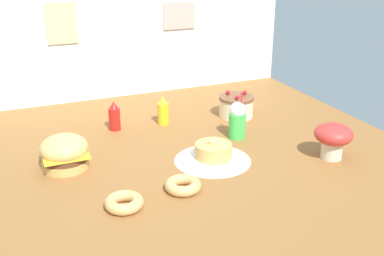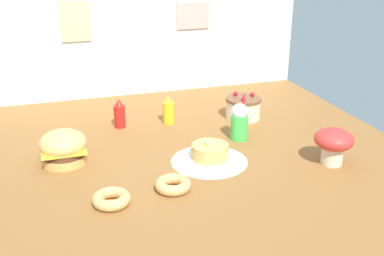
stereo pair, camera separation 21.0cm
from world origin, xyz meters
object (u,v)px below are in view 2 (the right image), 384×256
(burger, at_px, (63,147))
(cream_soda_cup, at_px, (239,122))
(donut_chocolate, at_px, (173,184))
(layer_cake, at_px, (243,108))
(mustard_bottle, at_px, (168,110))
(mushroom_stool, at_px, (334,143))
(pancake_stack, at_px, (210,154))
(ketchup_bottle, at_px, (120,114))
(donut_pink_glaze, at_px, (111,199))

(burger, xyz_separation_m, cream_soda_cup, (0.93, 0.00, 0.02))
(burger, height_order, donut_chocolate, burger)
(layer_cake, bearing_deg, cream_soda_cup, -117.17)
(mustard_bottle, height_order, mushroom_stool, mushroom_stool)
(pancake_stack, bearing_deg, cream_soda_cup, 41.02)
(mustard_bottle, bearing_deg, layer_cake, -6.59)
(ketchup_bottle, distance_m, donut_pink_glaze, 0.86)
(layer_cake, bearing_deg, donut_pink_glaze, -140.22)
(donut_pink_glaze, height_order, mushroom_stool, mushroom_stool)
(donut_pink_glaze, distance_m, mushroom_stool, 1.08)
(burger, xyz_separation_m, ketchup_bottle, (0.34, 0.38, 0.00))
(layer_cake, distance_m, cream_soda_cup, 0.33)
(cream_soda_cup, distance_m, donut_chocolate, 0.66)
(mushroom_stool, bearing_deg, donut_chocolate, -179.06)
(ketchup_bottle, xyz_separation_m, mushroom_stool, (0.90, -0.79, 0.03))
(pancake_stack, relative_size, cream_soda_cup, 1.13)
(mushroom_stool, bearing_deg, layer_cake, 102.65)
(ketchup_bottle, distance_m, cream_soda_cup, 0.70)
(pancake_stack, bearing_deg, donut_chocolate, -138.85)
(burger, height_order, mushroom_stool, mushroom_stool)
(ketchup_bottle, xyz_separation_m, donut_pink_glaze, (-0.18, -0.84, -0.05))
(donut_chocolate, bearing_deg, mustard_bottle, 76.39)
(cream_soda_cup, xyz_separation_m, donut_pink_glaze, (-0.77, -0.47, -0.08))
(donut_chocolate, relative_size, mushroom_stool, 0.85)
(cream_soda_cup, distance_m, donut_pink_glaze, 0.90)
(layer_cake, relative_size, mushroom_stool, 1.13)
(layer_cake, relative_size, donut_pink_glaze, 1.34)
(mushroom_stool, bearing_deg, cream_soda_cup, 126.75)
(mustard_bottle, xyz_separation_m, mushroom_stool, (0.62, -0.76, 0.03))
(mustard_bottle, bearing_deg, mushroom_stool, -51.13)
(cream_soda_cup, height_order, donut_pink_glaze, cream_soda_cup)
(pancake_stack, xyz_separation_m, ketchup_bottle, (-0.34, 0.59, 0.04))
(mustard_bottle, bearing_deg, pancake_stack, -84.03)
(mustard_bottle, distance_m, donut_chocolate, 0.80)
(layer_cake, xyz_separation_m, cream_soda_cup, (-0.15, -0.29, 0.03))
(ketchup_bottle, relative_size, donut_pink_glaze, 1.08)
(cream_soda_cup, relative_size, mushroom_stool, 1.36)
(ketchup_bottle, bearing_deg, mushroom_stool, -41.25)
(ketchup_bottle, height_order, cream_soda_cup, cream_soda_cup)
(pancake_stack, relative_size, mustard_bottle, 1.70)
(layer_cake, distance_m, donut_chocolate, 0.97)
(ketchup_bottle, bearing_deg, mustard_bottle, -5.21)
(burger, distance_m, cream_soda_cup, 0.93)
(donut_chocolate, bearing_deg, donut_pink_glaze, -171.72)
(donut_pink_glaze, xyz_separation_m, mushroom_stool, (1.08, 0.05, 0.09))
(burger, bearing_deg, layer_cake, 15.45)
(ketchup_bottle, relative_size, cream_soda_cup, 0.67)
(ketchup_bottle, bearing_deg, donut_pink_glaze, -101.84)
(burger, height_order, cream_soda_cup, cream_soda_cup)
(pancake_stack, bearing_deg, mustard_bottle, 95.97)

